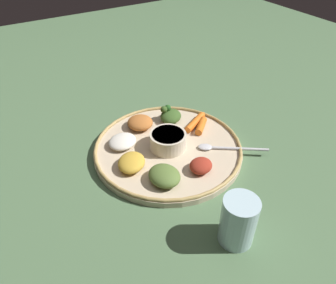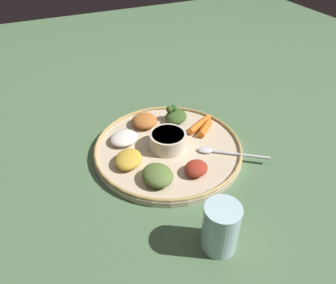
# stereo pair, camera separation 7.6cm
# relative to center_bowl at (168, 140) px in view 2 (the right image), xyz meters

# --- Properties ---
(ground_plane) EXTENTS (2.40, 2.40, 0.00)m
(ground_plane) POSITION_rel_center_bowl_xyz_m (0.00, 0.00, -0.04)
(ground_plane) COLOR #4C6B47
(platter) EXTENTS (0.36, 0.36, 0.01)m
(platter) POSITION_rel_center_bowl_xyz_m (0.00, 0.00, -0.03)
(platter) COLOR #C6B293
(platter) RESTS_ON ground_plane
(platter_rim) EXTENTS (0.35, 0.35, 0.01)m
(platter_rim) POSITION_rel_center_bowl_xyz_m (0.00, 0.00, -0.02)
(platter_rim) COLOR tan
(platter_rim) RESTS_ON platter
(center_bowl) EXTENTS (0.09, 0.09, 0.04)m
(center_bowl) POSITION_rel_center_bowl_xyz_m (0.00, 0.00, 0.00)
(center_bowl) COLOR beige
(center_bowl) RESTS_ON platter
(spoon) EXTENTS (0.15, 0.11, 0.01)m
(spoon) POSITION_rel_center_bowl_xyz_m (0.10, -0.07, -0.02)
(spoon) COLOR silver
(spoon) RESTS_ON platter
(greens_pile) EXTENTS (0.08, 0.08, 0.04)m
(greens_pile) POSITION_rel_center_bowl_xyz_m (0.06, 0.09, -0.01)
(greens_pile) COLOR #385623
(greens_pile) RESTS_ON platter
(carrot_near_spoon) EXTENTS (0.07, 0.07, 0.02)m
(carrot_near_spoon) POSITION_rel_center_bowl_xyz_m (0.12, 0.02, -0.01)
(carrot_near_spoon) COLOR orange
(carrot_near_spoon) RESTS_ON platter
(carrot_outer) EXTENTS (0.09, 0.06, 0.02)m
(carrot_outer) POSITION_rel_center_bowl_xyz_m (0.11, 0.04, -0.01)
(carrot_outer) COLOR orange
(carrot_outer) RESTS_ON platter
(mound_collards) EXTENTS (0.07, 0.08, 0.03)m
(mound_collards) POSITION_rel_center_bowl_xyz_m (-0.07, -0.09, -0.01)
(mound_collards) COLOR #567033
(mound_collards) RESTS_ON platter
(mound_beet) EXTENTS (0.07, 0.06, 0.03)m
(mound_beet) POSITION_rel_center_bowl_xyz_m (0.02, -0.11, -0.01)
(mound_beet) COLOR maroon
(mound_beet) RESTS_ON platter
(mound_rice_white) EXTENTS (0.09, 0.08, 0.02)m
(mound_rice_white) POSITION_rel_center_bowl_xyz_m (-0.09, 0.06, -0.01)
(mound_rice_white) COLOR silver
(mound_rice_white) RESTS_ON platter
(mound_lentil_yellow) EXTENTS (0.09, 0.09, 0.03)m
(mound_lentil_yellow) POSITION_rel_center_bowl_xyz_m (-0.11, -0.02, -0.01)
(mound_lentil_yellow) COLOR gold
(mound_lentil_yellow) RESTS_ON platter
(mound_chickpea) EXTENTS (0.07, 0.08, 0.03)m
(mound_chickpea) POSITION_rel_center_bowl_xyz_m (-0.02, 0.11, -0.01)
(mound_chickpea) COLOR #B2662D
(mound_chickpea) RESTS_ON platter
(drinking_glass) EXTENTS (0.06, 0.06, 0.10)m
(drinking_glass) POSITION_rel_center_bowl_xyz_m (-0.03, -0.27, 0.01)
(drinking_glass) COLOR silver
(drinking_glass) RESTS_ON ground_plane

